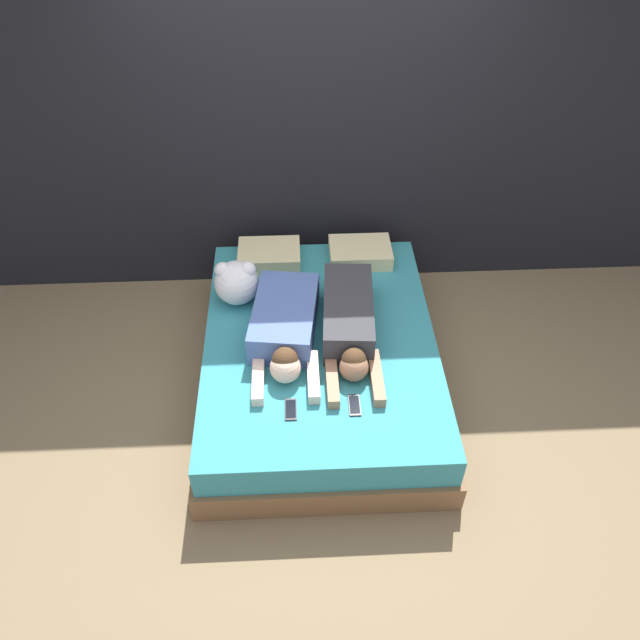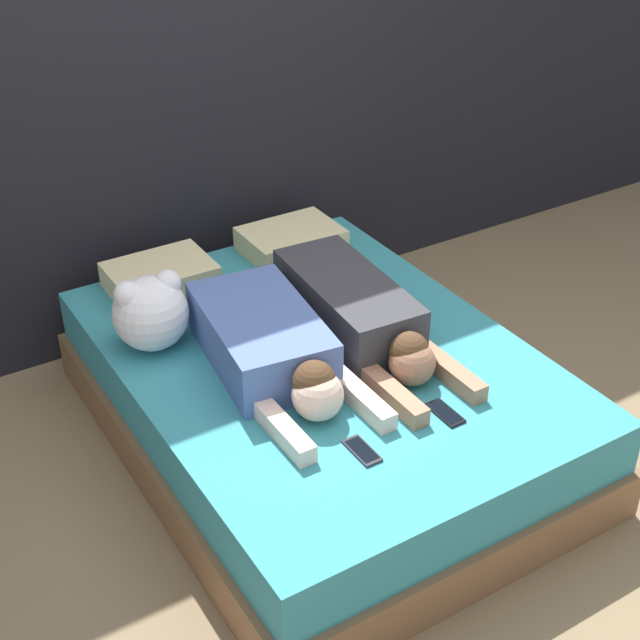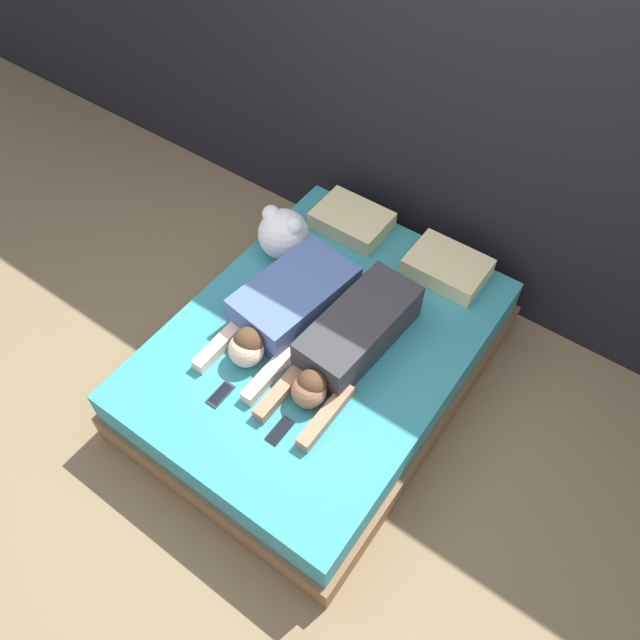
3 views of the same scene
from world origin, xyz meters
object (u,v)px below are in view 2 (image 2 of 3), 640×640
pillow_head_left (160,276)px  person_left (271,347)px  cell_phone_left (362,451)px  bed (320,396)px  cell_phone_right (445,413)px  pillow_head_right (291,240)px  person_right (359,315)px  plush_toy (150,311)px

pillow_head_left → person_left: person_left is taller
cell_phone_left → bed: bearing=71.5°
person_left → cell_phone_right: 0.70m
pillow_head_left → cell_phone_left: size_ratio=2.89×
pillow_head_right → person_left: 1.00m
cell_phone_left → cell_phone_right: 0.37m
person_right → cell_phone_left: bearing=-122.8°
person_right → plush_toy: size_ratio=3.36×
cell_phone_left → plush_toy: bearing=109.4°
plush_toy → person_right: bearing=-27.8°
pillow_head_right → person_left: person_left is taller
bed → pillow_head_left: size_ratio=4.56×
cell_phone_left → person_left: bearing=92.5°
pillow_head_left → plush_toy: 0.48m
person_left → person_right: 0.41m
bed → plush_toy: (-0.55, 0.39, 0.38)m
pillow_head_left → pillow_head_right: same height
pillow_head_left → cell_phone_right: (0.51, -1.39, -0.05)m
bed → pillow_head_left: (-0.34, 0.81, 0.28)m
person_left → plush_toy: size_ratio=3.13×
pillow_head_right → cell_phone_left: 1.51m
pillow_head_left → person_right: bearing=-56.9°
cell_phone_right → person_left: bearing=124.9°
pillow_head_right → cell_phone_right: size_ratio=2.89×
person_left → pillow_head_right: bearing=55.6°
pillow_head_right → cell_phone_left: bearing=-110.9°
person_left → cell_phone_left: 0.59m
bed → cell_phone_right: 0.65m
cell_phone_right → cell_phone_left: bearing=-177.8°
cell_phone_left → plush_toy: size_ratio=0.49×
pillow_head_right → person_right: person_right is taller
person_left → cell_phone_right: size_ratio=6.37×
pillow_head_left → person_right: size_ratio=0.42×
person_left → plush_toy: 0.52m
cell_phone_right → person_right: bearing=88.7°
bed → pillow_head_right: size_ratio=4.56×
pillow_head_left → cell_phone_left: 1.41m
pillow_head_right → person_left: (-0.56, -0.82, 0.05)m
bed → pillow_head_right: 0.92m
person_left → plush_toy: (-0.32, 0.40, 0.06)m
plush_toy → person_left: bearing=-51.2°
pillow_head_right → person_right: bearing=-100.5°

